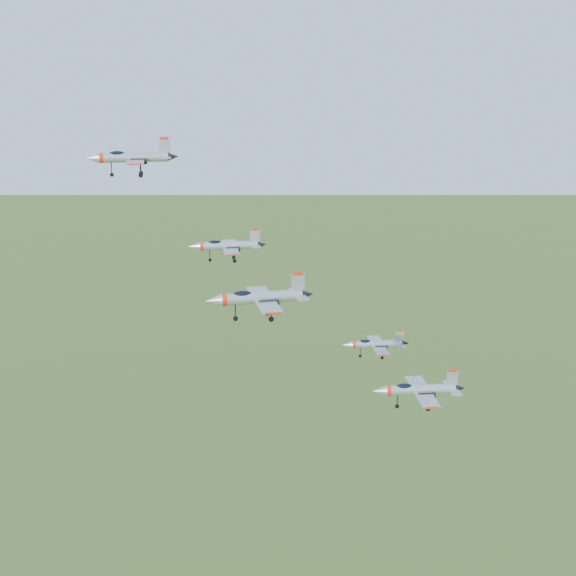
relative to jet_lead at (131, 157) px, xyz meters
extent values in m
cylinder|color=#999EA5|center=(0.37, 0.00, -0.03)|extent=(9.26, 1.42, 1.34)
cone|color=#999EA5|center=(-5.18, -0.05, -0.03)|extent=(1.86, 1.35, 1.34)
cone|color=black|center=(5.71, 0.05, -0.03)|extent=(1.45, 1.15, 1.14)
ellipsoid|color=black|center=(-1.89, -0.02, 0.47)|extent=(2.27, 0.98, 0.85)
cube|color=#999EA5|center=(0.60, -2.87, -0.29)|extent=(2.40, 4.54, 0.14)
cube|color=#999EA5|center=(0.55, 2.88, -0.29)|extent=(2.40, 4.54, 0.14)
cube|color=#999EA5|center=(4.58, 0.04, 1.36)|extent=(1.54, 0.14, 2.16)
cube|color=red|center=(4.58, 0.04, 2.49)|extent=(1.13, 0.15, 0.36)
cylinder|color=#999EA5|center=(12.55, -6.96, -11.16)|extent=(7.75, 1.32, 1.12)
cone|color=#999EA5|center=(7.92, -6.84, -11.16)|extent=(1.57, 1.16, 1.12)
cone|color=black|center=(17.01, -7.08, -11.16)|extent=(1.23, 0.98, 0.95)
ellipsoid|color=black|center=(10.66, -6.91, -10.74)|extent=(1.91, 0.85, 0.71)
cube|color=#999EA5|center=(12.66, -9.37, -11.38)|extent=(2.07, 3.83, 0.12)
cube|color=#999EA5|center=(12.79, -4.57, -11.38)|extent=(2.07, 3.83, 0.12)
cube|color=#999EA5|center=(16.07, -7.06, -10.00)|extent=(1.29, 0.14, 1.80)
cube|color=red|center=(16.07, -7.06, -9.06)|extent=(0.95, 0.15, 0.30)
cylinder|color=#999EA5|center=(14.60, -27.24, -12.36)|extent=(9.11, 1.98, 1.31)
cone|color=#999EA5|center=(9.20, -27.64, -12.36)|extent=(1.90, 1.44, 1.31)
cone|color=black|center=(19.81, -26.84, -12.36)|extent=(1.48, 1.21, 1.11)
ellipsoid|color=black|center=(12.40, -27.40, -11.87)|extent=(2.27, 1.10, 0.83)
cube|color=#999EA5|center=(15.01, -30.02, -12.61)|extent=(2.63, 4.58, 0.14)
cube|color=#999EA5|center=(14.59, -24.42, -12.61)|extent=(2.63, 4.58, 0.14)
cube|color=#999EA5|center=(18.71, -26.93, -11.01)|extent=(1.51, 0.23, 2.11)
cube|color=red|center=(18.71, -26.93, -9.90)|extent=(1.11, 0.22, 0.35)
cylinder|color=#999EA5|center=(36.15, 2.75, -30.15)|extent=(7.89, 1.64, 1.13)
cone|color=#999EA5|center=(31.46, 3.06, -30.15)|extent=(1.64, 1.23, 1.13)
cone|color=black|center=(40.67, 2.45, -30.15)|extent=(1.28, 1.04, 0.96)
ellipsoid|color=black|center=(34.24, 2.88, -29.72)|extent=(1.97, 0.94, 0.72)
cube|color=#999EA5|center=(36.16, 0.31, -30.37)|extent=(2.25, 3.95, 0.12)
cube|color=#999EA5|center=(36.48, 5.17, -30.37)|extent=(2.25, 3.95, 0.12)
cube|color=#999EA5|center=(39.71, 2.52, -28.98)|extent=(1.31, 0.19, 1.83)
cube|color=red|center=(39.71, 2.52, -28.02)|extent=(0.96, 0.18, 0.30)
cylinder|color=#999EA5|center=(37.38, -15.68, -29.97)|extent=(9.47, 1.98, 1.36)
cone|color=#999EA5|center=(31.75, -15.30, -29.97)|extent=(1.97, 1.48, 1.36)
cone|color=black|center=(42.81, -16.04, -29.97)|extent=(1.54, 1.25, 1.15)
ellipsoid|color=black|center=(35.09, -15.52, -29.45)|extent=(2.36, 1.13, 0.86)
cube|color=#999EA5|center=(37.40, -18.61, -30.23)|extent=(2.70, 4.75, 0.15)
cube|color=#999EA5|center=(37.79, -12.77, -30.23)|extent=(2.70, 4.75, 0.15)
cube|color=#999EA5|center=(41.66, -15.96, -28.56)|extent=(1.57, 0.23, 2.19)
cube|color=red|center=(41.66, -15.96, -27.41)|extent=(1.16, 0.22, 0.37)
camera|label=1|loc=(4.80, -111.63, 13.83)|focal=50.00mm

